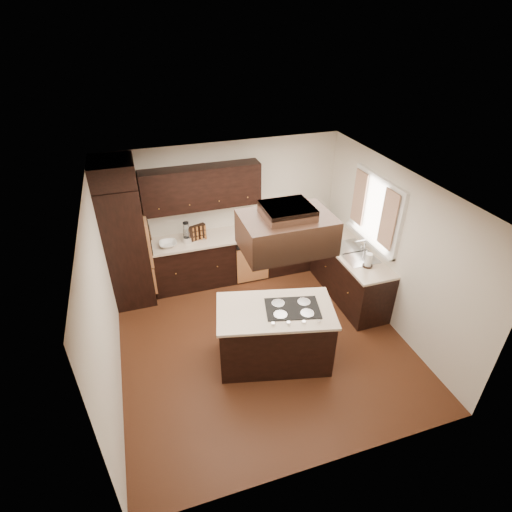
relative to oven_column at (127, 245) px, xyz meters
name	(u,v)px	position (x,y,z in m)	size (l,w,h in m)	color
floor	(262,340)	(1.78, -1.71, -1.07)	(4.20, 4.20, 0.02)	#5A2E18
ceiling	(263,188)	(1.78, -1.71, 1.45)	(4.20, 4.20, 0.02)	white
wall_back	(225,210)	(1.78, 0.40, 0.19)	(4.20, 0.02, 2.50)	beige
wall_front	(333,392)	(1.78, -3.81, 0.19)	(4.20, 0.02, 2.50)	beige
wall_left	(102,302)	(-0.33, -1.71, 0.19)	(0.02, 4.20, 2.50)	beige
wall_right	(394,249)	(3.88, -1.71, 0.19)	(0.02, 4.20, 2.50)	beige
oven_column	(127,245)	(0.00, 0.00, 0.00)	(0.65, 0.75, 2.12)	black
wall_oven_face	(148,239)	(0.35, 0.00, 0.06)	(0.05, 0.62, 0.78)	#CB834C
base_cabinets_back	(233,256)	(1.81, 0.09, -0.62)	(2.93, 0.60, 0.88)	black
base_cabinets_right	(341,266)	(3.58, -0.80, -0.62)	(0.60, 2.40, 0.88)	black
countertop_back	(232,235)	(1.81, 0.08, -0.16)	(2.93, 0.63, 0.04)	beige
countertop_right	(343,244)	(3.56, -0.80, -0.16)	(0.63, 2.40, 0.04)	beige
upper_cabinets	(202,188)	(1.34, 0.23, 0.75)	(2.00, 0.34, 0.72)	black
dishwasher_front	(253,264)	(2.10, -0.20, -0.66)	(0.60, 0.05, 0.72)	#CB834C
window_frame	(376,210)	(3.85, -1.16, 0.59)	(0.06, 1.32, 1.12)	white
window_pane	(377,210)	(3.87, -1.16, 0.59)	(0.00, 1.20, 1.00)	white
curtain_left	(388,220)	(3.79, -1.57, 0.64)	(0.02, 0.34, 0.90)	beige
curtain_right	(359,198)	(3.79, -0.74, 0.64)	(0.02, 0.34, 0.90)	beige
sink_rim	(354,252)	(3.58, -1.16, -0.14)	(0.52, 0.84, 0.01)	silver
island	(275,336)	(1.82, -2.13, -0.62)	(1.53, 0.83, 0.88)	black
island_top	(275,311)	(1.82, -2.13, -0.16)	(1.58, 0.89, 0.04)	beige
cooktop	(292,308)	(2.05, -2.18, -0.13)	(0.72, 0.48, 0.01)	black
range_hood	(286,232)	(1.88, -2.25, 1.10)	(1.05, 0.72, 0.42)	black
hood_duct	(287,211)	(1.88, -2.25, 1.38)	(0.55, 0.50, 0.13)	black
blender_base	(187,240)	(1.00, 0.04, -0.09)	(0.15, 0.15, 0.10)	silver
blender_pitcher	(186,230)	(1.00, 0.04, 0.09)	(0.13, 0.13, 0.26)	silver
spice_rack	(197,232)	(1.18, 0.09, -0.01)	(0.32, 0.08, 0.27)	black
mixing_bowl	(168,244)	(0.66, 0.01, -0.10)	(0.30, 0.30, 0.07)	white
soap_bottle	(335,229)	(3.55, -0.48, -0.04)	(0.09, 0.09, 0.20)	white
paper_towel	(368,260)	(3.56, -1.59, -0.02)	(0.11, 0.11, 0.23)	white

